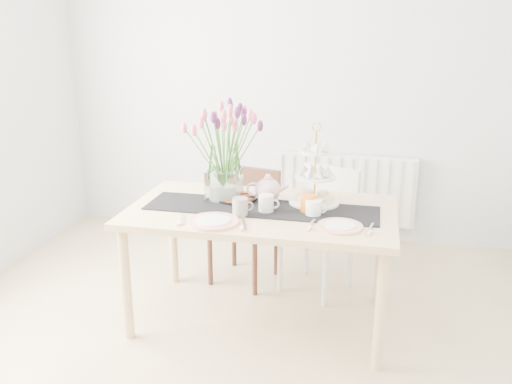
% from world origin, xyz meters
% --- Properties ---
extents(room_shell, '(4.50, 4.50, 4.50)m').
position_xyz_m(room_shell, '(0.00, 0.00, 1.30)').
color(room_shell, tan).
rests_on(room_shell, ground).
extents(radiator, '(1.20, 0.08, 0.60)m').
position_xyz_m(radiator, '(0.50, 2.19, 0.45)').
color(radiator, white).
rests_on(radiator, room_shell).
extents(dining_table, '(1.60, 0.90, 0.75)m').
position_xyz_m(dining_table, '(0.09, 0.69, 0.67)').
color(dining_table, tan).
rests_on(dining_table, ground).
extents(chair_brown, '(0.49, 0.49, 0.81)m').
position_xyz_m(chair_brown, '(-0.13, 1.29, 0.47)').
color(chair_brown, '#3B1E15').
rests_on(chair_brown, ground).
extents(chair_white, '(0.56, 0.56, 0.86)m').
position_xyz_m(chair_white, '(0.41, 1.26, 0.50)').
color(chair_white, silver).
rests_on(chair_white, ground).
extents(table_runner, '(1.40, 0.35, 0.01)m').
position_xyz_m(table_runner, '(0.09, 0.69, 0.75)').
color(table_runner, black).
rests_on(table_runner, dining_table).
extents(tulip_vase, '(0.72, 0.72, 0.63)m').
position_xyz_m(tulip_vase, '(-0.17, 0.81, 1.15)').
color(tulip_vase, silver).
rests_on(tulip_vase, dining_table).
extents(cake_stand, '(0.31, 0.31, 0.46)m').
position_xyz_m(cake_stand, '(0.39, 0.85, 0.88)').
color(cake_stand, gold).
rests_on(cake_stand, dining_table).
extents(teapot, '(0.27, 0.23, 0.17)m').
position_xyz_m(teapot, '(0.10, 0.83, 0.83)').
color(teapot, silver).
rests_on(teapot, dining_table).
extents(cream_jug, '(0.11, 0.11, 0.09)m').
position_xyz_m(cream_jug, '(0.41, 0.64, 0.80)').
color(cream_jug, white).
rests_on(cream_jug, dining_table).
extents(tart_tin, '(0.25, 0.25, 0.03)m').
position_xyz_m(tart_tin, '(-0.09, 0.81, 0.76)').
color(tart_tin, black).
rests_on(tart_tin, dining_table).
extents(mug_grey, '(0.12, 0.12, 0.11)m').
position_xyz_m(mug_grey, '(-0.00, 0.54, 0.80)').
color(mug_grey, gray).
rests_on(mug_grey, dining_table).
extents(mug_white, '(0.10, 0.10, 0.11)m').
position_xyz_m(mug_white, '(0.13, 0.64, 0.80)').
color(mug_white, silver).
rests_on(mug_white, dining_table).
extents(mug_orange, '(0.13, 0.13, 0.11)m').
position_xyz_m(mug_orange, '(0.37, 0.69, 0.80)').
color(mug_orange, orange).
rests_on(mug_orange, dining_table).
extents(plate_left, '(0.37, 0.37, 0.02)m').
position_xyz_m(plate_left, '(-0.12, 0.40, 0.76)').
color(plate_left, silver).
rests_on(plate_left, dining_table).
extents(plate_right, '(0.29, 0.29, 0.01)m').
position_xyz_m(plate_right, '(0.58, 0.48, 0.76)').
color(plate_right, silver).
rests_on(plate_right, dining_table).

